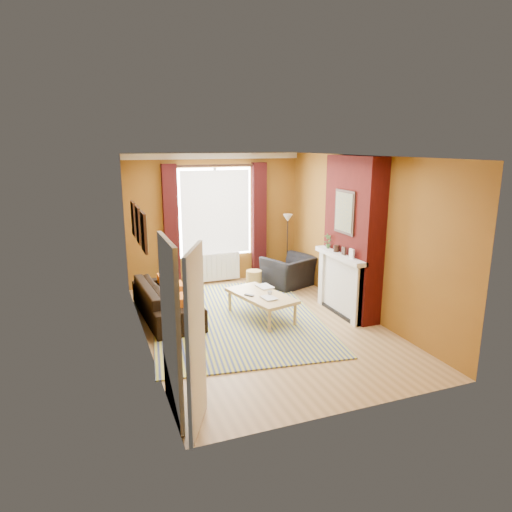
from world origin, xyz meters
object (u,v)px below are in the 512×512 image
object	(u,v)px
sofa	(166,300)
armchair	(290,271)
wicker_stool	(254,280)
floor_lamp	(288,228)
coffee_table	(261,297)

from	to	relation	value
sofa	armchair	size ratio (longest dim) A/B	2.12
armchair	wicker_stool	distance (m)	0.81
wicker_stool	sofa	bearing A→B (deg)	-155.27
sofa	armchair	distance (m)	2.92
floor_lamp	armchair	bearing A→B (deg)	-108.68
wicker_stool	coffee_table	bearing A→B (deg)	-106.25
sofa	floor_lamp	size ratio (longest dim) A/B	1.43
sofa	floor_lamp	distance (m)	3.39
coffee_table	floor_lamp	bearing A→B (deg)	40.72
sofa	coffee_table	size ratio (longest dim) A/B	1.44
floor_lamp	sofa	bearing A→B (deg)	-155.00
sofa	coffee_table	xyz separation A→B (m)	(1.53, -0.67, 0.09)
sofa	coffee_table	distance (m)	1.67
sofa	coffee_table	world-z (taller)	sofa
sofa	wicker_stool	bearing A→B (deg)	-68.91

